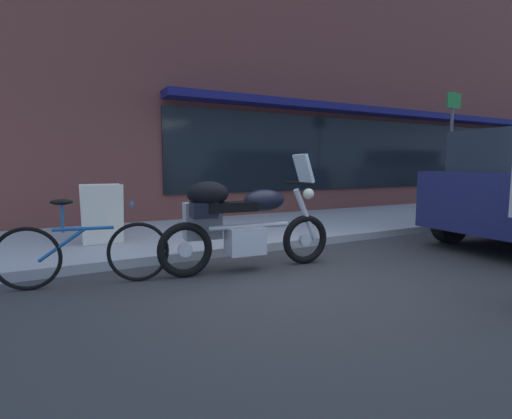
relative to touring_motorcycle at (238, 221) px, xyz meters
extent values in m
plane|color=#353535|center=(0.50, -0.47, -0.60)|extent=(80.00, 80.00, 0.00)
cube|color=brown|center=(8.47, 3.95, 3.02)|extent=(23.93, 0.35, 7.24)
cube|color=black|center=(8.47, 3.75, 0.95)|extent=(16.75, 0.06, 1.80)
cube|color=navy|center=(8.47, 3.53, 2.05)|extent=(16.75, 0.60, 0.16)
cube|color=#A7A7A7|center=(9.50, 2.23, -0.54)|extent=(30.00, 3.09, 0.12)
torus|color=black|center=(0.90, -0.11, -0.29)|extent=(0.63, 0.14, 0.63)
cylinder|color=silver|center=(0.90, -0.11, -0.29)|extent=(0.16, 0.07, 0.16)
torus|color=black|center=(-0.64, 0.02, -0.29)|extent=(0.63, 0.14, 0.63)
cylinder|color=silver|center=(-0.64, 0.02, -0.29)|extent=(0.16, 0.07, 0.16)
cube|color=silver|center=(0.08, -0.04, -0.24)|extent=(0.46, 0.34, 0.32)
cylinder|color=silver|center=(0.13, -0.04, -0.07)|extent=(1.00, 0.14, 0.06)
ellipsoid|color=black|center=(0.33, -0.06, 0.23)|extent=(0.54, 0.32, 0.26)
cube|color=black|center=(-0.09, -0.03, 0.17)|extent=(0.62, 0.29, 0.11)
cube|color=black|center=(-0.42, 0.00, 0.15)|extent=(0.30, 0.24, 0.18)
cylinder|color=silver|center=(0.90, -0.11, 0.03)|extent=(0.35, 0.10, 0.67)
cylinder|color=black|center=(0.78, -0.10, 0.43)|extent=(0.09, 0.62, 0.04)
cube|color=silver|center=(0.86, -0.11, 0.61)|extent=(0.18, 0.33, 0.35)
sphere|color=#EAEACC|center=(0.94, -0.11, 0.29)|extent=(0.14, 0.14, 0.14)
cube|color=#ADADAD|center=(-0.35, 0.24, -0.01)|extent=(0.46, 0.24, 0.44)
cube|color=black|center=(-0.35, 0.35, -0.01)|extent=(0.37, 0.05, 0.03)
ellipsoid|color=black|center=(-0.37, 0.00, 0.33)|extent=(0.51, 0.36, 0.28)
torus|color=black|center=(-1.13, 0.11, -0.28)|extent=(0.64, 0.17, 0.65)
torus|color=black|center=(-2.17, 0.32, -0.28)|extent=(0.64, 0.17, 0.65)
cylinder|color=#1E5999|center=(-1.65, 0.22, 0.00)|extent=(0.58, 0.15, 0.04)
cylinder|color=#1E5999|center=(-1.86, 0.26, -0.16)|extent=(0.45, 0.12, 0.33)
cylinder|color=#1E5999|center=(-1.84, 0.26, 0.12)|extent=(0.03, 0.03, 0.30)
ellipsoid|color=black|center=(-1.84, 0.26, 0.28)|extent=(0.24, 0.14, 0.06)
cylinder|color=#1E5999|center=(-1.18, 0.12, 0.24)|extent=(0.12, 0.48, 0.03)
cylinder|color=black|center=(3.77, -0.10, -0.27)|extent=(0.67, 0.26, 0.66)
cube|color=silver|center=(-1.30, 1.69, -0.05)|extent=(0.55, 0.18, 0.86)
cube|color=silver|center=(-1.30, 1.91, -0.05)|extent=(0.55, 0.18, 0.86)
cylinder|color=#59595B|center=(5.77, 1.39, 0.87)|extent=(0.07, 0.07, 2.71)
cube|color=#1E8C33|center=(5.77, 1.37, 2.03)|extent=(0.44, 0.02, 0.32)
camera|label=1|loc=(-1.91, -4.04, 0.65)|focal=26.83mm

